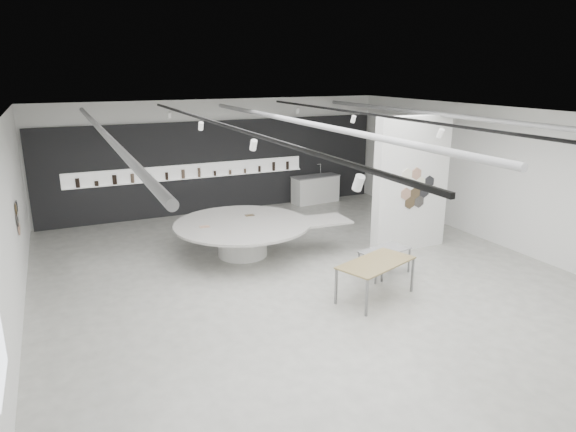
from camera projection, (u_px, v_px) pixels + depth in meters
name	position (u px, v px, depth m)	size (l,w,h in m)	color
room	(308.00, 195.00, 11.29)	(12.02, 14.02, 3.82)	#B0B0A6
back_wall_display	(217.00, 167.00, 17.50)	(11.80, 0.27, 3.10)	black
partition_column	(411.00, 184.00, 13.68)	(2.20, 0.38, 3.60)	white
display_island	(245.00, 234.00, 13.45)	(4.63, 3.74, 0.91)	white
sample_table_wood	(376.00, 265.00, 10.87)	(1.95, 1.43, 0.82)	olive
sample_table_stone	(385.00, 252.00, 12.17)	(1.34, 0.88, 0.63)	gray
kitchen_counter	(315.00, 189.00, 18.89)	(1.83, 0.86, 1.39)	white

